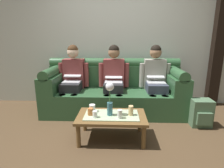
# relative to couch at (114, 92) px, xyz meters

# --- Properties ---
(ground_plane) EXTENTS (14.00, 14.00, 0.00)m
(ground_plane) POSITION_rel_couch_xyz_m (0.00, -1.17, -0.37)
(ground_plane) COLOR #4C3823
(back_wall_patterned) EXTENTS (6.00, 0.12, 2.90)m
(back_wall_patterned) POSITION_rel_couch_xyz_m (0.00, 0.53, 1.08)
(back_wall_patterned) COLOR silver
(back_wall_patterned) RESTS_ON ground_plane
(timber_pillar) EXTENTS (0.20, 0.20, 2.90)m
(timber_pillar) POSITION_rel_couch_xyz_m (1.99, 0.41, 1.08)
(timber_pillar) COLOR black
(timber_pillar) RESTS_ON ground_plane
(couch) EXTENTS (2.48, 0.88, 0.96)m
(couch) POSITION_rel_couch_xyz_m (0.00, 0.00, 0.00)
(couch) COLOR #2D5633
(couch) RESTS_ON ground_plane
(person_left) EXTENTS (0.56, 0.67, 1.22)m
(person_left) POSITION_rel_couch_xyz_m (-0.75, -0.00, 0.29)
(person_left) COLOR #232326
(person_left) RESTS_ON ground_plane
(person_middle) EXTENTS (0.56, 0.67, 1.22)m
(person_middle) POSITION_rel_couch_xyz_m (0.00, -0.00, 0.29)
(person_middle) COLOR #232326
(person_middle) RESTS_ON ground_plane
(person_right) EXTENTS (0.56, 0.67, 1.22)m
(person_right) POSITION_rel_couch_xyz_m (0.75, -0.00, 0.29)
(person_right) COLOR #383D4C
(person_right) RESTS_ON ground_plane
(coffee_table) EXTENTS (0.91, 0.53, 0.35)m
(coffee_table) POSITION_rel_couch_xyz_m (0.00, -1.01, -0.07)
(coffee_table) COLOR brown
(coffee_table) RESTS_ON ground_plane
(flower_vase) EXTENTS (0.11, 0.11, 0.44)m
(flower_vase) POSITION_rel_couch_xyz_m (-0.02, -1.03, 0.25)
(flower_vase) COLOR #336672
(flower_vase) RESTS_ON coffee_table
(cup_near_left) EXTENTS (0.06, 0.06, 0.11)m
(cup_near_left) POSITION_rel_couch_xyz_m (0.11, -1.11, 0.04)
(cup_near_left) COLOR white
(cup_near_left) RESTS_ON coffee_table
(cup_near_right) EXTENTS (0.06, 0.06, 0.13)m
(cup_near_right) POSITION_rel_couch_xyz_m (0.25, -1.02, 0.05)
(cup_near_right) COLOR #DBB77A
(cup_near_right) RESTS_ON coffee_table
(cup_far_center) EXTENTS (0.06, 0.06, 0.08)m
(cup_far_center) POSITION_rel_couch_xyz_m (-0.21, -1.10, 0.03)
(cup_far_center) COLOR white
(cup_far_center) RESTS_ON coffee_table
(cup_far_left) EXTENTS (0.08, 0.08, 0.09)m
(cup_far_left) POSITION_rel_couch_xyz_m (-0.28, -1.03, 0.03)
(cup_far_left) COLOR #B26633
(cup_far_left) RESTS_ON coffee_table
(cup_far_right) EXTENTS (0.08, 0.08, 0.10)m
(cup_far_right) POSITION_rel_couch_xyz_m (-0.27, -0.92, 0.03)
(cup_far_right) COLOR white
(cup_far_right) RESTS_ON coffee_table
(backpack_right) EXTENTS (0.30, 0.28, 0.42)m
(backpack_right) POSITION_rel_couch_xyz_m (1.37, -0.58, -0.16)
(backpack_right) COLOR #4C6B4C
(backpack_right) RESTS_ON ground_plane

